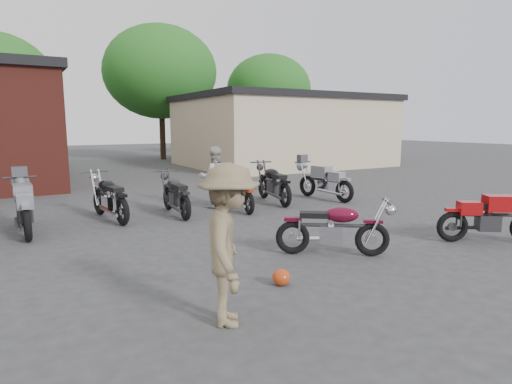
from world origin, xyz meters
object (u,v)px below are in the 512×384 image
sportbike (492,214)px  row_bike_6 (324,179)px  vintage_motorcycle (335,225)px  row_bike_2 (109,195)px  person_light (214,177)px  row_bike_5 (273,181)px  row_bike_1 (24,204)px  person_tan (229,245)px  helmet (281,277)px  row_bike_4 (239,190)px  row_bike_3 (175,192)px

sportbike → row_bike_6: size_ratio=0.92×
vintage_motorcycle → sportbike: 3.23m
row_bike_2 → person_light: bearing=-95.9°
person_light → row_bike_5: bearing=-173.3°
row_bike_1 → row_bike_2: (1.77, 0.44, -0.01)m
sportbike → person_tan: (-5.79, -0.50, 0.36)m
row_bike_5 → helmet: bearing=157.6°
row_bike_6 → row_bike_1: bearing=82.6°
sportbike → row_bike_1: row_bike_1 is taller
row_bike_4 → row_bike_3: bearing=89.6°
row_bike_1 → row_bike_3: size_ratio=1.06×
person_light → helmet: bearing=85.5°
sportbike → person_tan: 5.83m
vintage_motorcycle → row_bike_3: size_ratio=0.95×
row_bike_1 → row_bike_5: bearing=-87.1°
row_bike_4 → row_bike_5: row_bike_5 is taller
vintage_motorcycle → row_bike_3: bearing=140.3°
person_light → sportbike: bearing=129.1°
helmet → row_bike_3: (0.35, 5.29, 0.45)m
row_bike_4 → row_bike_6: 2.96m
row_bike_3 → row_bike_5: size_ratio=0.93×
vintage_motorcycle → row_bike_1: row_bike_1 is taller
sportbike → row_bike_4: 5.84m
person_tan → row_bike_4: bearing=-3.2°
helmet → person_tan: size_ratio=0.14×
helmet → row_bike_3: 5.32m
row_bike_5 → person_tan: bearing=152.9°
helmet → person_tan: person_tan is taller
person_light → person_tan: (-2.69, -6.30, 0.09)m
person_tan → row_bike_4: (3.14, 5.70, -0.38)m
sportbike → row_bike_6: 5.36m
sportbike → row_bike_1: (-7.63, 5.25, 0.06)m
helmet → row_bike_1: 5.91m
row_bike_4 → row_bike_5: size_ratio=0.86×
vintage_motorcycle → person_light: 4.95m
row_bike_1 → row_bike_2: size_ratio=1.01×
sportbike → person_light: person_light is taller
vintage_motorcycle → row_bike_4: bearing=119.5°
sportbike → person_tan: size_ratio=1.04×
helmet → row_bike_5: bearing=58.6°
row_bike_3 → person_tan: bearing=168.7°
row_bike_2 → row_bike_3: row_bike_2 is taller
vintage_motorcycle → row_bike_6: bearing=88.2°
sportbike → helmet: bearing=-149.2°
helmet → row_bike_4: size_ratio=0.14×
row_bike_2 → row_bike_5: (4.55, -0.02, 0.02)m
row_bike_1 → row_bike_5: (6.33, 0.41, 0.01)m
person_tan → row_bike_2: (-0.06, 6.19, -0.31)m
helmet → row_bike_5: 6.47m
helmet → person_tan: (-1.13, -0.66, 0.79)m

